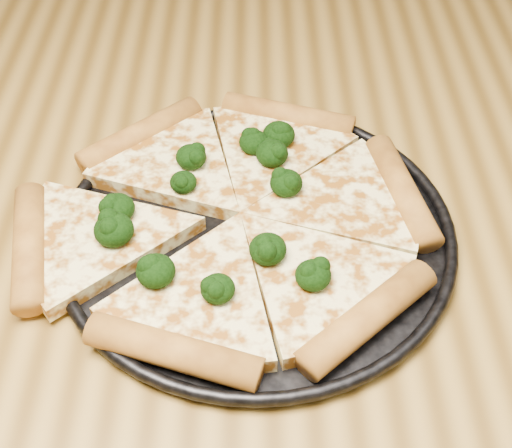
{
  "coord_description": "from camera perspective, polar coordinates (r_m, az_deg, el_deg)",
  "views": [
    {
      "loc": [
        0.06,
        -0.48,
        1.22
      ],
      "look_at": [
        0.06,
        -0.03,
        0.77
      ],
      "focal_mm": 49.57,
      "sensor_mm": 36.0,
      "label": 1
    }
  ],
  "objects": [
    {
      "name": "pizza_pan",
      "position": [
        0.65,
        -0.0,
        -0.51
      ],
      "size": [
        0.36,
        0.36,
        0.02
      ],
      "color": "black",
      "rests_on": "dining_table"
    },
    {
      "name": "broccoli_florets",
      "position": [
        0.64,
        -2.87,
        1.84
      ],
      "size": [
        0.2,
        0.23,
        0.03
      ],
      "color": "black",
      "rests_on": "pizza"
    },
    {
      "name": "dining_table",
      "position": [
        0.74,
        -5.04,
        -4.21
      ],
      "size": [
        1.2,
        0.9,
        0.75
      ],
      "color": "olive",
      "rests_on": "ground"
    },
    {
      "name": "pizza",
      "position": [
        0.64,
        -1.77,
        0.69
      ],
      "size": [
        0.39,
        0.37,
        0.03
      ],
      "rotation": [
        0.0,
        0.0,
        -0.32
      ],
      "color": "#FFEF9C",
      "rests_on": "pizza_pan"
    }
  ]
}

